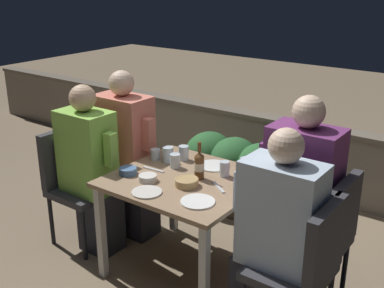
# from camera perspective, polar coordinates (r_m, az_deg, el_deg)

# --- Properties ---
(ground_plane) EXTENTS (16.00, 16.00, 0.00)m
(ground_plane) POSITION_cam_1_polar(r_m,az_deg,el_deg) (3.53, -0.66, -14.65)
(ground_plane) COLOR #847056
(parapet_wall) EXTENTS (9.00, 0.18, 0.68)m
(parapet_wall) POSITION_cam_1_polar(r_m,az_deg,el_deg) (4.68, 11.82, -1.29)
(parapet_wall) COLOR gray
(parapet_wall) RESTS_ON ground_plane
(dining_table) EXTENTS (0.95, 0.88, 0.71)m
(dining_table) POSITION_cam_1_polar(r_m,az_deg,el_deg) (3.22, -0.70, -5.53)
(dining_table) COLOR #937556
(dining_table) RESTS_ON ground_plane
(planter_hedge) EXTENTS (0.94, 0.47, 0.66)m
(planter_hedge) POSITION_cam_1_polar(r_m,az_deg,el_deg) (4.19, 4.94, -3.13)
(planter_hedge) COLOR brown
(planter_hedge) RESTS_ON ground_plane
(chair_left_near) EXTENTS (0.43, 0.43, 0.89)m
(chair_left_near) POSITION_cam_1_polar(r_m,az_deg,el_deg) (3.77, -13.80, -3.63)
(chair_left_near) COLOR #333338
(chair_left_near) RESTS_ON ground_plane
(person_green_blouse) EXTENTS (0.48, 0.26, 1.26)m
(person_green_blouse) POSITION_cam_1_polar(r_m,az_deg,el_deg) (3.59, -11.87, -2.95)
(person_green_blouse) COLOR #282833
(person_green_blouse) RESTS_ON ground_plane
(chair_left_far) EXTENTS (0.43, 0.43, 0.89)m
(chair_left_far) POSITION_cam_1_polar(r_m,az_deg,el_deg) (3.93, -9.61, -2.33)
(chair_left_far) COLOR #333338
(chair_left_far) RESTS_ON ground_plane
(person_coral_top) EXTENTS (0.50, 0.26, 1.31)m
(person_coral_top) POSITION_cam_1_polar(r_m,az_deg,el_deg) (3.75, -7.62, -1.26)
(person_coral_top) COLOR #282833
(person_coral_top) RESTS_ON ground_plane
(chair_right_near) EXTENTS (0.43, 0.43, 0.89)m
(chair_right_near) POSITION_cam_1_polar(r_m,az_deg,el_deg) (2.72, 13.44, -13.32)
(chair_right_near) COLOR #333338
(chair_right_near) RESTS_ON ground_plane
(person_blue_shirt) EXTENTS (0.50, 0.26, 1.25)m
(person_blue_shirt) POSITION_cam_1_polar(r_m,az_deg,el_deg) (2.74, 9.74, -10.55)
(person_blue_shirt) COLOR #282833
(person_blue_shirt) RESTS_ON ground_plane
(chair_right_far) EXTENTS (0.43, 0.43, 0.89)m
(chair_right_far) POSITION_cam_1_polar(r_m,az_deg,el_deg) (3.01, 15.49, -9.99)
(chair_right_far) COLOR #333338
(chair_right_far) RESTS_ON ground_plane
(person_purple_stripe) EXTENTS (0.49, 0.26, 1.34)m
(person_purple_stripe) POSITION_cam_1_polar(r_m,az_deg,el_deg) (3.01, 12.28, -6.70)
(person_purple_stripe) COLOR #282833
(person_purple_stripe) RESTS_ON ground_plane
(beer_bottle) EXTENTS (0.07, 0.07, 0.25)m
(beer_bottle) POSITION_cam_1_polar(r_m,az_deg,el_deg) (3.14, 0.87, -2.50)
(beer_bottle) COLOR brown
(beer_bottle) RESTS_ON dining_table
(plate_0) EXTENTS (0.22, 0.22, 0.01)m
(plate_0) POSITION_cam_1_polar(r_m,az_deg,el_deg) (3.37, 2.59, -2.60)
(plate_0) COLOR white
(plate_0) RESTS_ON dining_table
(plate_1) EXTENTS (0.21, 0.21, 0.01)m
(plate_1) POSITION_cam_1_polar(r_m,az_deg,el_deg) (2.86, 0.68, -6.84)
(plate_1) COLOR white
(plate_1) RESTS_ON dining_table
(plate_2) EXTENTS (0.19, 0.19, 0.01)m
(plate_2) POSITION_cam_1_polar(r_m,az_deg,el_deg) (2.99, -5.38, -5.70)
(plate_2) COLOR silver
(plate_2) RESTS_ON dining_table
(bowl_0) EXTENTS (0.15, 0.15, 0.05)m
(bowl_0) POSITION_cam_1_polar(r_m,az_deg,el_deg) (3.06, -0.64, -4.49)
(bowl_0) COLOR tan
(bowl_0) RESTS_ON dining_table
(bowl_1) EXTENTS (0.12, 0.12, 0.05)m
(bowl_1) POSITION_cam_1_polar(r_m,az_deg,el_deg) (3.26, -7.59, -3.14)
(bowl_1) COLOR #4C709E
(bowl_1) RESTS_ON dining_table
(bowl_2) EXTENTS (0.12, 0.12, 0.04)m
(bowl_2) POSITION_cam_1_polar(r_m,az_deg,el_deg) (3.14, -5.27, -3.98)
(bowl_2) COLOR silver
(bowl_2) RESTS_ON dining_table
(glass_cup_0) EXTENTS (0.08, 0.08, 0.11)m
(glass_cup_0) POSITION_cam_1_polar(r_m,az_deg,el_deg) (3.25, 6.38, -2.60)
(glass_cup_0) COLOR silver
(glass_cup_0) RESTS_ON dining_table
(glass_cup_1) EXTENTS (0.07, 0.07, 0.08)m
(glass_cup_1) POSITION_cam_1_polar(r_m,az_deg,el_deg) (3.48, -4.35, -1.24)
(glass_cup_1) COLOR silver
(glass_cup_1) RESTS_ON dining_table
(glass_cup_2) EXTENTS (0.07, 0.07, 0.10)m
(glass_cup_2) POSITION_cam_1_polar(r_m,az_deg,el_deg) (3.33, -2.01, -2.01)
(glass_cup_2) COLOR silver
(glass_cup_2) RESTS_ON dining_table
(glass_cup_3) EXTENTS (0.07, 0.07, 0.10)m
(glass_cup_3) POSITION_cam_1_polar(r_m,az_deg,el_deg) (3.20, 3.88, -2.96)
(glass_cup_3) COLOR silver
(glass_cup_3) RESTS_ON dining_table
(glass_cup_4) EXTENTS (0.07, 0.07, 0.11)m
(glass_cup_4) POSITION_cam_1_polar(r_m,az_deg,el_deg) (3.46, -1.00, -1.07)
(glass_cup_4) COLOR silver
(glass_cup_4) RESTS_ON dining_table
(glass_cup_5) EXTENTS (0.08, 0.08, 0.11)m
(glass_cup_5) POSITION_cam_1_polar(r_m,az_deg,el_deg) (3.43, -2.86, -1.26)
(glass_cup_5) COLOR silver
(glass_cup_5) RESTS_ON dining_table
(fork_0) EXTENTS (0.17, 0.03, 0.01)m
(fork_0) POSITION_cam_1_polar(r_m,az_deg,el_deg) (3.32, -4.58, -3.03)
(fork_0) COLOR silver
(fork_0) RESTS_ON dining_table
(fork_1) EXTENTS (0.15, 0.11, 0.01)m
(fork_1) POSITION_cam_1_polar(r_m,az_deg,el_deg) (3.05, 3.15, -5.15)
(fork_1) COLOR silver
(fork_1) RESTS_ON dining_table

